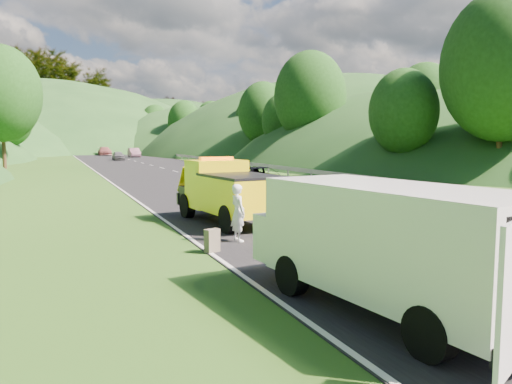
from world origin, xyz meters
name	(u,v)px	position (x,y,z in m)	size (l,w,h in m)	color
ground	(347,245)	(0.00, 0.00, 0.00)	(320.00, 320.00, 0.00)	#38661E
road_surface	(162,168)	(3.00, 40.00, 0.01)	(14.00, 200.00, 0.02)	black
guardrail	(197,162)	(10.30, 52.50, 0.00)	(0.06, 140.00, 1.52)	gray
tree_line_right	(263,159)	(23.00, 60.00, 0.00)	(14.00, 140.00, 14.00)	#215318
hills_backdrop	(105,150)	(6.50, 134.70, 0.00)	(201.00, 288.60, 44.00)	#2D5B23
tow_truck	(228,191)	(-1.88, 4.83, 1.14)	(2.55, 5.59, 2.33)	black
white_van	(387,241)	(-2.41, -4.97, 1.25)	(3.44, 6.48, 2.21)	black
woman	(238,242)	(-2.70, 1.57, 0.00)	(0.61, 0.45, 1.67)	white
child	(298,248)	(-1.46, 0.18, 0.00)	(0.48, 0.38, 0.99)	tan
suitcase	(212,241)	(-3.82, 0.51, 0.31)	(0.39, 0.22, 0.63)	#655C4B
spare_tire	(456,329)	(-1.86, -6.03, 0.00)	(0.59, 0.59, 0.20)	black
passing_suv	(260,193)	(3.08, 13.71, 0.00)	(2.37, 5.13, 1.43)	black
dist_car_a	(118,160)	(1.25, 62.02, 0.00)	(1.54, 3.82, 1.30)	#535257
dist_car_b	(134,157)	(5.29, 73.98, 0.00)	(1.64, 4.69, 1.55)	#764F5D
dist_car_c	(105,155)	(1.68, 86.08, 0.00)	(2.23, 5.49, 1.59)	brown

